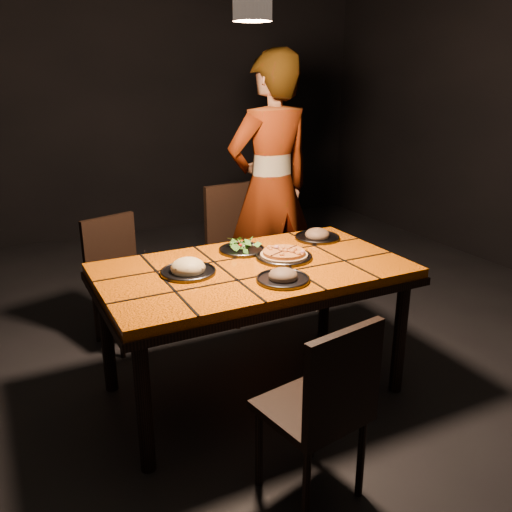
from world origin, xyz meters
name	(u,v)px	position (x,y,z in m)	size (l,w,h in m)	color
room_shell	(253,120)	(0.00, 0.00, 1.50)	(6.04, 7.04, 3.08)	black
dining_table	(253,280)	(0.00, 0.00, 0.67)	(1.62, 0.92, 0.75)	orange
chair_near	(325,403)	(-0.12, -0.88, 0.48)	(0.44, 0.44, 0.84)	black
chair_far_left	(119,272)	(-0.50, 0.97, 0.48)	(0.48, 0.48, 0.84)	black
chair_far_right	(239,241)	(0.40, 1.02, 0.55)	(0.47, 0.47, 0.95)	black
diner	(271,189)	(0.60, 0.92, 0.94)	(0.68, 0.45, 1.87)	brown
pendant_lamp	(252,3)	(0.00, 0.00, 2.02)	(0.18, 0.18, 1.06)	black
plate_pizza	(284,255)	(0.21, 0.03, 0.77)	(0.34, 0.34, 0.04)	#3A3A3F
plate_pasta	(188,269)	(-0.34, 0.05, 0.77)	(0.28, 0.28, 0.09)	#3A3A3F
plate_salad	(242,247)	(0.05, 0.25, 0.78)	(0.26, 0.26, 0.07)	#3A3A3F
plate_mushroom_a	(283,277)	(0.04, -0.26, 0.77)	(0.26, 0.26, 0.09)	#3A3A3F
plate_mushroom_b	(317,235)	(0.57, 0.26, 0.77)	(0.27, 0.27, 0.09)	#3A3A3F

